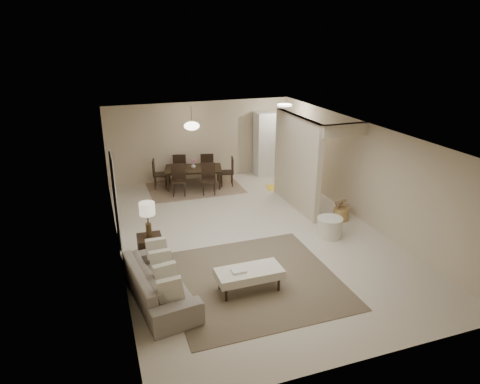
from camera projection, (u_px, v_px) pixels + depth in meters
name	position (u px, v px, depth m)	size (l,w,h in m)	color
floor	(249.00, 234.00, 10.24)	(9.00, 9.00, 0.00)	beige
ceiling	(250.00, 131.00, 9.36)	(9.00, 9.00, 0.00)	white
back_wall	(201.00, 140.00, 13.78)	(6.00, 6.00, 0.00)	#C7B596
left_wall	(114.00, 201.00, 8.88)	(9.00, 9.00, 0.00)	#C7B596
right_wall	(362.00, 172.00, 10.72)	(9.00, 9.00, 0.00)	#C7B596
partition	(296.00, 163.00, 11.46)	(0.15, 2.50, 2.50)	#C7B596
doorway	(115.00, 201.00, 9.50)	(0.04, 0.90, 2.04)	black
pantry_cabinet	(272.00, 143.00, 14.26)	(1.20, 0.55, 2.10)	silver
flush_light	(285.00, 105.00, 12.91)	(0.44, 0.44, 0.05)	white
living_rug	(253.00, 280.00, 8.33)	(3.20, 3.20, 0.01)	brown
sofa	(159.00, 282.00, 7.66)	(0.87, 2.23, 0.65)	gray
ottoman_bench	(249.00, 274.00, 7.89)	(1.23, 0.57, 0.44)	beige
side_table	(150.00, 248.00, 8.98)	(0.50, 0.50, 0.55)	black
table_lamp	(147.00, 212.00, 8.68)	(0.32, 0.32, 0.76)	#4E3A21
round_pouf	(330.00, 227.00, 10.04)	(0.60, 0.60, 0.46)	beige
wicker_basket	(341.00, 214.00, 10.95)	(0.38, 0.38, 0.33)	olive
dining_rug	(194.00, 187.00, 13.34)	(2.80, 2.10, 0.01)	brown
dining_table	(194.00, 178.00, 13.23)	(1.72, 0.96, 0.60)	black
dining_chairs	(194.00, 173.00, 13.18)	(2.48, 2.01, 0.91)	black
vase	(193.00, 166.00, 13.10)	(0.15, 0.15, 0.16)	white
yellow_mat	(281.00, 187.00, 13.28)	(0.87, 0.53, 0.01)	yellow
pendant_light	(192.00, 126.00, 12.66)	(0.46, 0.46, 0.71)	#4E3A21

